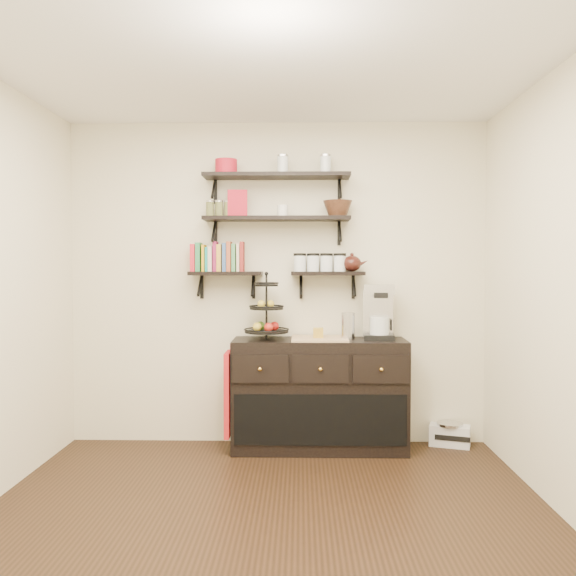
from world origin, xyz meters
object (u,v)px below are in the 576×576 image
at_px(sideboard, 319,394).
at_px(radio, 450,434).
at_px(coffee_maker, 379,313).
at_px(fruit_stand, 267,317).

distance_m(sideboard, radio, 1.15).
height_order(sideboard, radio, sideboard).
bearing_deg(coffee_maker, fruit_stand, -172.77).
height_order(sideboard, fruit_stand, fruit_stand).
relative_size(fruit_stand, coffee_maker, 1.17).
bearing_deg(fruit_stand, sideboard, -0.52).
distance_m(coffee_maker, radio, 1.19).
relative_size(sideboard, radio, 3.90).
xyz_separation_m(sideboard, radio, (1.09, 0.12, -0.36)).
relative_size(fruit_stand, radio, 1.46).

